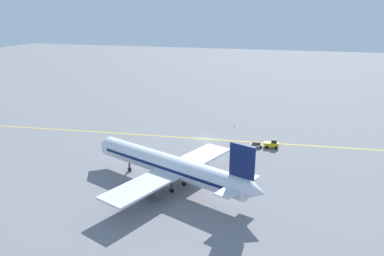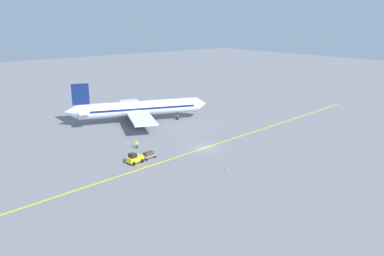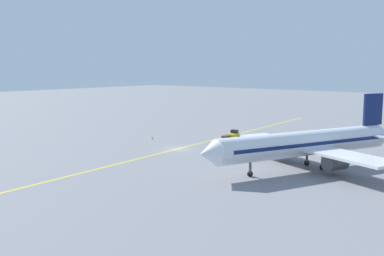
# 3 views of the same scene
# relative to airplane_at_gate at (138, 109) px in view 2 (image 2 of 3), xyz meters

# --- Properties ---
(ground_plane) EXTENTS (400.00, 400.00, 0.00)m
(ground_plane) POSITION_rel_airplane_at_gate_xyz_m (24.98, -0.03, -3.71)
(ground_plane) COLOR slate
(apron_yellow_centreline) EXTENTS (9.48, 119.69, 0.01)m
(apron_yellow_centreline) POSITION_rel_airplane_at_gate_xyz_m (24.98, -0.03, -3.71)
(apron_yellow_centreline) COLOR yellow
(apron_yellow_centreline) RESTS_ON ground
(airplane_at_gate) EXTENTS (27.89, 33.99, 10.60)m
(airplane_at_gate) POSITION_rel_airplane_at_gate_xyz_m (0.00, 0.00, 0.00)
(airplane_at_gate) COLOR silver
(airplane_at_gate) RESTS_ON ground
(baggage_tug_white) EXTENTS (2.09, 3.17, 2.11)m
(baggage_tug_white) POSITION_rel_airplane_at_gate_xyz_m (23.13, -15.27, -2.81)
(baggage_tug_white) COLOR gold
(baggage_tug_white) RESTS_ON ground
(baggage_cart_trailing) EXTENTS (1.73, 2.76, 1.24)m
(baggage_cart_trailing) POSITION_rel_airplane_at_gate_xyz_m (22.69, -12.00, -2.95)
(baggage_cart_trailing) COLOR gray
(baggage_cart_trailing) RESTS_ON ground
(ground_crew_worker) EXTENTS (0.37, 0.51, 1.68)m
(ground_crew_worker) POSITION_rel_airplane_at_gate_xyz_m (16.49, -10.71, -2.80)
(ground_crew_worker) COLOR #23232D
(ground_crew_worker) RESTS_ON ground
(traffic_cone_near_nose) EXTENTS (0.32, 0.32, 0.55)m
(traffic_cone_near_nose) POSITION_rel_airplane_at_gate_xyz_m (36.27, -5.02, -3.43)
(traffic_cone_near_nose) COLOR orange
(traffic_cone_near_nose) RESTS_ON ground
(traffic_cone_mid_apron) EXTENTS (0.32, 0.32, 0.55)m
(traffic_cone_mid_apron) POSITION_rel_airplane_at_gate_xyz_m (25.64, -15.02, -3.43)
(traffic_cone_mid_apron) COLOR orange
(traffic_cone_mid_apron) RESTS_ON ground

